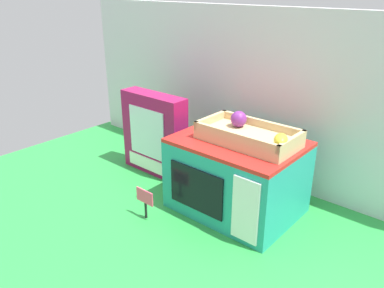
{
  "coord_description": "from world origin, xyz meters",
  "views": [
    {
      "loc": [
        0.75,
        -0.91,
        0.69
      ],
      "look_at": [
        -0.05,
        0.02,
        0.17
      ],
      "focal_mm": 36.0,
      "sensor_mm": 36.0,
      "label": 1
    }
  ],
  "objects_px": {
    "toy_microwave": "(237,176)",
    "cookie_set_box": "(154,134)",
    "food_groups_crate": "(249,136)",
    "price_sign": "(145,199)"
  },
  "relations": [
    {
      "from": "food_groups_crate",
      "to": "price_sign",
      "type": "distance_m",
      "value": 0.37
    },
    {
      "from": "food_groups_crate",
      "to": "cookie_set_box",
      "type": "xyz_separation_m",
      "value": [
        -0.42,
        0.01,
        -0.11
      ]
    },
    {
      "from": "toy_microwave",
      "to": "price_sign",
      "type": "distance_m",
      "value": 0.3
    },
    {
      "from": "food_groups_crate",
      "to": "cookie_set_box",
      "type": "distance_m",
      "value": 0.44
    },
    {
      "from": "toy_microwave",
      "to": "cookie_set_box",
      "type": "xyz_separation_m",
      "value": [
        -0.39,
        0.02,
        0.04
      ]
    },
    {
      "from": "cookie_set_box",
      "to": "food_groups_crate",
      "type": "bearing_deg",
      "value": -1.91
    },
    {
      "from": "toy_microwave",
      "to": "cookie_set_box",
      "type": "height_order",
      "value": "cookie_set_box"
    },
    {
      "from": "toy_microwave",
      "to": "price_sign",
      "type": "relative_size",
      "value": 3.81
    },
    {
      "from": "food_groups_crate",
      "to": "price_sign",
      "type": "height_order",
      "value": "food_groups_crate"
    },
    {
      "from": "toy_microwave",
      "to": "food_groups_crate",
      "type": "bearing_deg",
      "value": 10.03
    }
  ]
}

